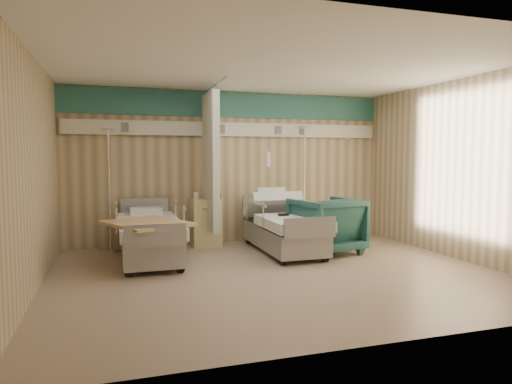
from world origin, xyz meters
TOP-DOWN VIEW (x-y plane):
  - ground at (0.00, 0.00)m, footprint 6.00×5.00m
  - room_walls at (-0.03, 0.25)m, footprint 6.04×5.04m
  - bed_right at (0.60, 1.30)m, footprint 1.00×2.16m
  - bed_left at (-1.60, 1.30)m, footprint 1.00×2.16m
  - bedside_cabinet at (-0.55, 2.20)m, footprint 0.50×0.48m
  - visitor_armchair at (1.25, 1.02)m, footprint 1.15×1.18m
  - waffle_blanket at (1.21, 1.03)m, footprint 0.66×0.59m
  - iv_stand_right at (1.35, 2.19)m, footprint 0.39×0.39m
  - iv_stand_left at (-2.18, 2.25)m, footprint 0.37×0.37m
  - call_remote at (0.54, 1.16)m, footprint 0.17×0.08m
  - tan_blanket at (-1.66, 0.84)m, footprint 1.35×1.46m
  - toiletry_bag at (-0.42, 2.14)m, footprint 0.25×0.19m
  - white_cup at (-0.73, 2.16)m, footprint 0.09×0.09m

SIDE VIEW (x-z plane):
  - ground at x=0.00m, z-range 0.00..0.00m
  - bed_right at x=0.60m, z-range 0.00..0.63m
  - bed_left at x=-1.60m, z-range 0.00..0.63m
  - bedside_cabinet at x=-0.55m, z-range 0.00..0.85m
  - iv_stand_left at x=-2.18m, z-range -0.61..1.46m
  - iv_stand_right at x=1.35m, z-range -0.64..1.52m
  - visitor_armchair at x=1.25m, z-range 0.00..0.93m
  - call_remote at x=0.54m, z-range 0.63..0.67m
  - tan_blanket at x=-1.66m, z-range 0.63..0.67m
  - toiletry_bag at x=-0.42m, z-range 0.85..0.97m
  - white_cup at x=-0.73m, z-range 0.85..0.97m
  - waffle_blanket at x=1.21m, z-range 0.93..1.00m
  - room_walls at x=-0.03m, z-range 0.45..3.27m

